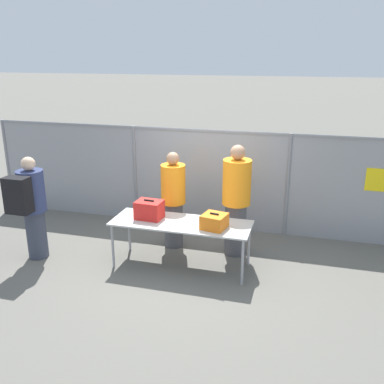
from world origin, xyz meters
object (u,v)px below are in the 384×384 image
(security_worker_far, at_px, (236,199))
(suitcase_orange, at_px, (214,221))
(utility_trailer, at_px, (332,184))
(suitcase_red, at_px, (149,210))
(traveler_hooded, at_px, (31,205))
(security_worker_near, at_px, (173,199))
(inspection_table, at_px, (181,225))

(security_worker_far, bearing_deg, suitcase_orange, 93.67)
(security_worker_far, distance_m, utility_trailer, 3.79)
(suitcase_red, height_order, traveler_hooded, traveler_hooded)
(traveler_hooded, xyz_separation_m, security_worker_near, (2.04, 1.07, -0.07))
(traveler_hooded, height_order, security_worker_near, traveler_hooded)
(inspection_table, relative_size, traveler_hooded, 1.27)
(suitcase_orange, xyz_separation_m, security_worker_near, (-0.89, 0.78, 0.01))
(utility_trailer, bearing_deg, security_worker_far, -116.22)
(security_worker_near, distance_m, utility_trailer, 4.36)
(security_worker_near, height_order, security_worker_far, security_worker_far)
(suitcase_orange, bearing_deg, security_worker_near, 138.78)
(suitcase_red, distance_m, suitcase_orange, 1.08)
(security_worker_far, bearing_deg, traveler_hooded, 36.41)
(traveler_hooded, bearing_deg, inspection_table, 5.29)
(traveler_hooded, xyz_separation_m, security_worker_far, (3.12, 1.06, 0.03))
(suitcase_orange, height_order, traveler_hooded, traveler_hooded)
(traveler_hooded, relative_size, security_worker_far, 0.91)
(inspection_table, relative_size, suitcase_red, 5.09)
(inspection_table, bearing_deg, utility_trailer, 59.42)
(security_worker_far, bearing_deg, inspection_table, 60.53)
(suitcase_red, relative_size, security_worker_far, 0.23)
(inspection_table, height_order, suitcase_orange, suitcase_orange)
(suitcase_red, height_order, utility_trailer, suitcase_red)
(inspection_table, distance_m, traveler_hooded, 2.43)
(suitcase_orange, relative_size, security_worker_near, 0.24)
(suitcase_red, relative_size, traveler_hooded, 0.25)
(inspection_table, relative_size, utility_trailer, 0.57)
(suitcase_red, distance_m, security_worker_far, 1.42)
(traveler_hooded, distance_m, security_worker_far, 3.29)
(suitcase_orange, height_order, security_worker_far, security_worker_far)
(suitcase_red, distance_m, security_worker_near, 0.69)
(suitcase_red, height_order, security_worker_far, security_worker_far)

